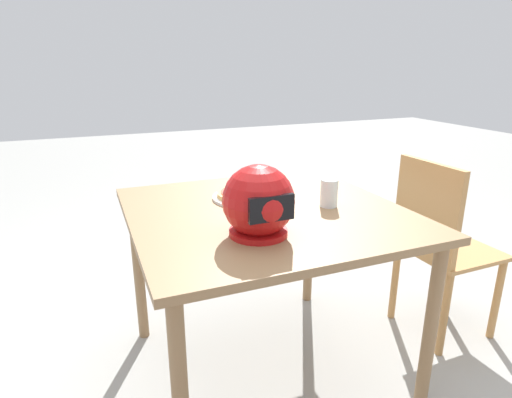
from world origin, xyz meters
The scene contains 7 objects.
ground_plane centered at (0.00, 0.00, 0.00)m, with size 14.00×14.00×0.00m, color #9E9E99.
dining_table centered at (0.00, 0.00, 0.68)m, with size 1.06×1.04×0.77m.
pizza_plate centered at (0.02, -0.16, 0.77)m, with size 0.30×0.30×0.01m, color white.
pizza centered at (0.02, -0.16, 0.79)m, with size 0.26×0.26×0.05m.
motorcycle_helmet centered at (0.13, 0.23, 0.88)m, with size 0.24×0.24×0.24m.
drinking_glass centered at (-0.25, 0.06, 0.82)m, with size 0.07×0.07×0.11m, color silver.
chair_side centered at (-0.89, 0.04, 0.51)m, with size 0.41×0.41×0.90m.
Camera 1 is at (0.64, 1.48, 1.33)m, focal length 30.12 mm.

